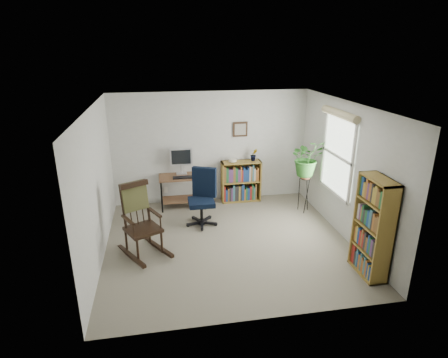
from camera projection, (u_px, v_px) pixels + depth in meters
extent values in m
cube|color=gray|center=(228.00, 242.00, 6.60)|extent=(4.20, 4.00, 0.00)
cube|color=white|center=(229.00, 106.00, 5.79)|extent=(4.20, 4.00, 0.00)
cube|color=silver|center=(211.00, 148.00, 8.05)|extent=(4.20, 0.00, 2.40)
cube|color=silver|center=(260.00, 236.00, 4.34)|extent=(4.20, 0.00, 2.40)
cube|color=silver|center=(96.00, 186.00, 5.85)|extent=(0.00, 4.00, 2.40)
cube|color=silver|center=(346.00, 171.00, 6.54)|extent=(0.00, 4.00, 2.40)
cube|color=black|center=(182.00, 177.00, 7.72)|extent=(0.40, 0.15, 0.02)
imported|color=#2E6E26|center=(308.00, 140.00, 7.34)|extent=(1.69, 1.88, 1.46)
imported|color=#2E6E26|center=(254.00, 158.00, 8.12)|extent=(0.13, 0.24, 0.11)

